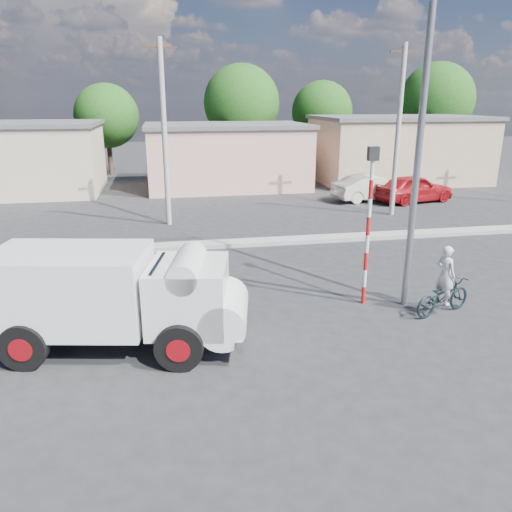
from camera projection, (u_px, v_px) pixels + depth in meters
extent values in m
plane|color=#262729|center=(263.00, 336.00, 12.17)|extent=(120.00, 120.00, 0.00)
cube|color=#99968E|center=(223.00, 244.00, 19.65)|extent=(40.00, 0.80, 0.16)
cylinder|color=black|center=(24.00, 347.00, 10.55)|extent=(1.08, 0.50, 1.04)
cylinder|color=#9D0B13|center=(24.00, 347.00, 10.55)|extent=(0.57, 0.43, 0.51)
cylinder|color=black|center=(60.00, 309.00, 12.44)|extent=(1.08, 0.50, 1.04)
cylinder|color=#9D0B13|center=(60.00, 309.00, 12.44)|extent=(0.57, 0.43, 0.51)
cylinder|color=black|center=(179.00, 347.00, 10.52)|extent=(1.08, 0.50, 1.04)
cylinder|color=#9D0B13|center=(179.00, 347.00, 10.52)|extent=(0.57, 0.43, 0.51)
cylinder|color=black|center=(192.00, 310.00, 12.41)|extent=(1.08, 0.50, 1.04)
cylinder|color=#9D0B13|center=(192.00, 310.00, 12.41)|extent=(0.57, 0.43, 0.51)
cube|color=black|center=(112.00, 324.00, 11.46)|extent=(4.50, 2.05, 0.17)
cube|color=white|center=(71.00, 288.00, 11.20)|extent=(3.74, 2.70, 1.75)
cube|color=white|center=(189.00, 295.00, 11.22)|extent=(2.04, 2.23, 1.46)
cylinder|color=white|center=(225.00, 312.00, 11.35)|extent=(1.40, 2.10, 1.04)
cylinder|color=white|center=(187.00, 267.00, 11.03)|extent=(1.02, 2.03, 0.66)
cube|color=silver|center=(241.00, 327.00, 11.46)|extent=(0.52, 2.02, 0.26)
cube|color=black|center=(158.00, 277.00, 11.10)|extent=(0.39, 1.59, 0.66)
imported|color=black|center=(443.00, 296.00, 13.31)|extent=(2.01, 1.25, 1.00)
imported|color=silver|center=(444.00, 286.00, 13.22)|extent=(0.55, 0.68, 1.60)
imported|color=beige|center=(371.00, 188.00, 28.28)|extent=(4.59, 2.23, 1.45)
imported|color=#A91118|center=(414.00, 188.00, 27.84)|extent=(4.81, 2.75, 1.54)
cylinder|color=red|center=(363.00, 295.00, 14.07)|extent=(0.11, 0.11, 0.50)
cylinder|color=white|center=(365.00, 278.00, 13.92)|extent=(0.11, 0.11, 0.50)
cylinder|color=red|center=(366.00, 261.00, 13.77)|extent=(0.11, 0.11, 0.50)
cylinder|color=white|center=(367.00, 244.00, 13.62)|extent=(0.11, 0.11, 0.50)
cylinder|color=red|center=(368.00, 226.00, 13.47)|extent=(0.11, 0.11, 0.50)
cylinder|color=white|center=(370.00, 208.00, 13.32)|extent=(0.11, 0.11, 0.50)
cylinder|color=red|center=(371.00, 189.00, 13.17)|extent=(0.11, 0.11, 0.50)
cylinder|color=white|center=(372.00, 170.00, 13.02)|extent=(0.11, 0.11, 0.50)
cube|color=black|center=(373.00, 154.00, 12.89)|extent=(0.28, 0.18, 0.36)
cylinder|color=slate|center=(420.00, 141.00, 12.71)|extent=(0.18, 0.18, 9.00)
cube|color=#DFA599|center=(226.00, 157.00, 32.57)|extent=(10.00, 7.00, 3.80)
cube|color=#59595B|center=(226.00, 125.00, 31.97)|extent=(10.30, 7.30, 0.24)
cube|color=tan|center=(398.00, 151.00, 34.64)|extent=(11.00, 7.00, 4.20)
cube|color=#59595B|center=(400.00, 118.00, 33.97)|extent=(11.30, 7.30, 0.24)
cylinder|color=#38281E|center=(110.00, 152.00, 37.77)|extent=(0.36, 0.36, 3.47)
sphere|color=#336C20|center=(107.00, 116.00, 36.99)|extent=(4.71, 4.71, 4.71)
cylinder|color=#38281E|center=(242.00, 146.00, 38.49)|extent=(0.36, 0.36, 4.20)
sphere|color=#336C20|center=(242.00, 103.00, 37.55)|extent=(5.70, 5.70, 5.70)
cylinder|color=#38281E|center=(321.00, 146.00, 41.69)|extent=(0.36, 0.36, 3.64)
sphere|color=#336C20|center=(322.00, 112.00, 40.87)|extent=(4.94, 4.94, 4.94)
cylinder|color=#38281E|center=(432.00, 141.00, 41.30)|extent=(0.36, 0.36, 4.37)
sphere|color=#336C20|center=(437.00, 100.00, 40.31)|extent=(5.93, 5.93, 5.93)
cylinder|color=#99968E|center=(164.00, 136.00, 21.86)|extent=(0.24, 0.24, 8.00)
cube|color=#38281E|center=(160.00, 47.00, 20.78)|extent=(1.40, 0.08, 0.08)
cylinder|color=#99968E|center=(398.00, 133.00, 23.81)|extent=(0.24, 0.24, 8.00)
cube|color=#38281E|center=(405.00, 52.00, 22.73)|extent=(1.40, 0.08, 0.08)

